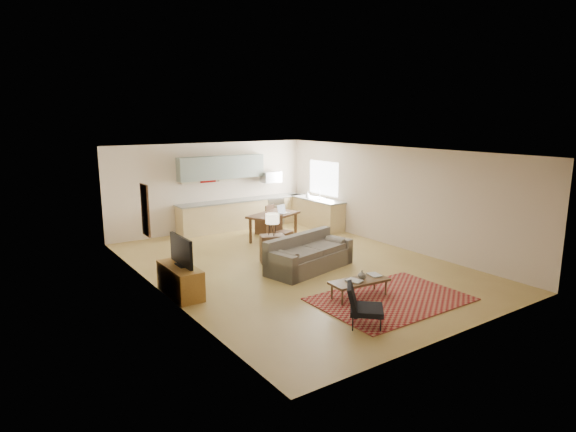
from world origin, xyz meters
TOP-DOWN VIEW (x-y plane):
  - room at (0.00, 0.00)m, footprint 9.00×9.00m
  - kitchen_counter_back at (0.90, 4.18)m, footprint 4.26×0.64m
  - kitchen_counter_right at (2.93, 3.00)m, footprint 0.64×2.26m
  - kitchen_range at (2.00, 4.18)m, footprint 0.62×0.62m
  - kitchen_microwave at (2.00, 4.20)m, footprint 0.62×0.40m
  - upper_cabinets at (0.30, 4.33)m, footprint 2.80×0.34m
  - window_right at (3.23, 3.00)m, footprint 0.02×1.40m
  - wall_art_left at (-3.21, 0.90)m, footprint 0.06×0.42m
  - triptych at (-0.10, 4.47)m, footprint 1.70×0.04m
  - rug at (0.26, -2.83)m, footprint 2.87×1.99m
  - sofa at (0.09, -0.44)m, footprint 2.43×1.47m
  - coffee_table at (-0.17, -2.40)m, footprint 1.24×0.58m
  - book_a at (-0.42, -2.43)m, footprint 0.38×0.42m
  - book_b at (0.17, -2.34)m, footprint 0.33×0.38m
  - vase at (-0.08, -2.37)m, footprint 0.21×0.21m
  - armchair at (-0.96, -3.44)m, footprint 0.89×0.89m
  - tv_credenza at (-2.98, -0.28)m, footprint 0.50×1.29m
  - tv at (-2.93, -0.28)m, footprint 0.10×0.99m
  - console_table at (-0.30, 0.52)m, footprint 0.68×0.58m
  - table_lamp at (-0.30, 0.52)m, footprint 0.42×0.42m
  - dining_table at (0.89, 2.32)m, footprint 1.73×1.36m
  - dining_chair_near at (0.70, 1.54)m, footprint 0.54×0.55m
  - dining_chair_far at (1.07, 3.10)m, footprint 0.58×0.59m
  - laptop at (1.19, 2.22)m, footprint 0.38×0.32m
  - soap_bottle at (2.83, 3.31)m, footprint 0.12×0.12m

SIDE VIEW (x-z plane):
  - rug at x=0.26m, z-range 0.00..0.02m
  - coffee_table at x=-0.17m, z-range 0.00..0.36m
  - tv_credenza at x=-2.98m, z-range 0.00..0.59m
  - console_table at x=-0.30m, z-range 0.00..0.68m
  - armchair at x=-0.96m, z-range 0.00..0.72m
  - book_b at x=0.17m, z-range 0.36..0.38m
  - book_a at x=-0.42m, z-range 0.36..0.39m
  - dining_table at x=0.89m, z-range 0.00..0.77m
  - sofa at x=0.09m, z-range 0.00..0.79m
  - dining_chair_near at x=0.70m, z-range 0.00..0.85m
  - vase at x=-0.08m, z-range 0.36..0.53m
  - kitchen_range at x=2.00m, z-range 0.00..0.90m
  - dining_chair_far at x=1.07m, z-range 0.00..0.91m
  - kitchen_counter_back at x=0.90m, z-range 0.00..0.92m
  - kitchen_counter_right at x=2.93m, z-range 0.00..0.92m
  - laptop at x=1.19m, z-range 0.77..1.01m
  - tv at x=-2.93m, z-range 0.59..1.19m
  - table_lamp at x=-0.30m, z-range 0.68..1.22m
  - soap_bottle at x=2.83m, z-range 0.92..1.11m
  - room at x=0.00m, z-range -3.15..5.85m
  - kitchen_microwave at x=2.00m, z-range 1.38..1.73m
  - window_right at x=3.23m, z-range 1.02..2.08m
  - wall_art_left at x=-3.21m, z-range 1.00..2.10m
  - triptych at x=-0.10m, z-range 1.50..2.00m
  - upper_cabinets at x=0.30m, z-range 1.60..2.30m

